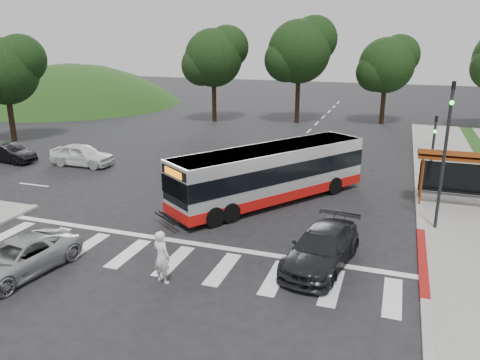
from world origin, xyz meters
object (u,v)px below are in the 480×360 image
at_px(dark_sedan, 322,248).
at_px(transit_bus, 271,175).
at_px(silver_suv_south, 19,258).
at_px(pedestrian, 162,257).

bearing_deg(dark_sedan, transit_bus, 129.73).
relative_size(transit_bus, silver_suv_south, 2.44).
bearing_deg(transit_bus, pedestrian, -63.35).
height_order(transit_bus, dark_sedan, transit_bus).
bearing_deg(dark_sedan, pedestrian, -139.57).
distance_m(pedestrian, silver_suv_south, 5.31).
distance_m(pedestrian, dark_sedan, 5.88).
relative_size(transit_bus, dark_sedan, 2.29).
height_order(transit_bus, pedestrian, transit_bus).
bearing_deg(dark_sedan, silver_suv_south, -148.66).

